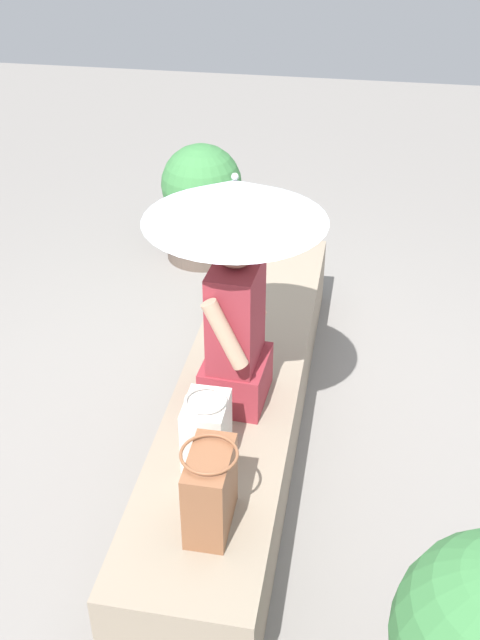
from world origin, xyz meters
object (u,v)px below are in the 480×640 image
(handbag_black, at_px, (210,490))
(tote_bag_canvas, at_px, (206,430))
(parasol, at_px, (235,201))
(person_seated, at_px, (236,328))
(planter_near, at_px, (202,202))

(handbag_black, bearing_deg, tote_bag_canvas, 14.69)
(parasol, bearing_deg, person_seated, -168.45)
(parasol, distance_m, tote_bag_canvas, 0.95)
(handbag_black, bearing_deg, person_seated, 3.41)
(person_seated, height_order, handbag_black, person_seated)
(handbag_black, bearing_deg, planter_near, 13.39)
(handbag_black, distance_m, planter_near, 3.00)
(person_seated, relative_size, handbag_black, 2.49)
(tote_bag_canvas, bearing_deg, person_seated, -6.40)
(person_seated, relative_size, tote_bag_canvas, 2.88)
(person_seated, distance_m, planter_near, 2.28)
(handbag_black, xyz_separation_m, tote_bag_canvas, (0.35, 0.09, -0.03))
(tote_bag_canvas, bearing_deg, handbag_black, -165.31)
(parasol, height_order, tote_bag_canvas, parasol)
(parasol, relative_size, handbag_black, 2.97)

